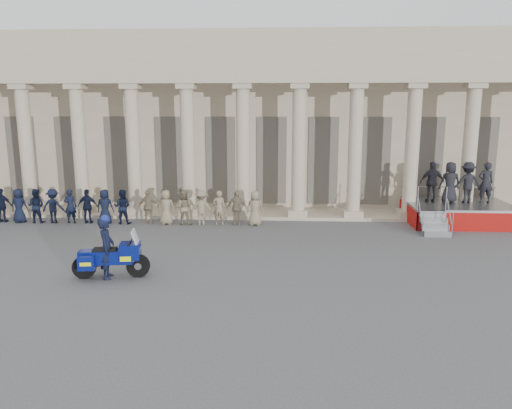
# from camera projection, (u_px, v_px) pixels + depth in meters

# --- Properties ---
(ground) EXTENTS (90.00, 90.00, 0.00)m
(ground) POSITION_uv_depth(u_px,v_px,m) (184.00, 272.00, 16.19)
(ground) COLOR #4B4B4E
(ground) RESTS_ON ground
(building) EXTENTS (40.00, 12.50, 9.00)m
(building) POSITION_uv_depth(u_px,v_px,m) (230.00, 119.00, 29.74)
(building) COLOR tan
(building) RESTS_ON ground
(officer_rank) EXTENTS (18.19, 0.60, 1.58)m
(officer_rank) POSITION_uv_depth(u_px,v_px,m) (63.00, 206.00, 22.78)
(officer_rank) COLOR black
(officer_rank) RESTS_ON ground
(reviewing_stand) EXTENTS (4.56, 4.29, 2.79)m
(reviewing_stand) POSITION_uv_depth(u_px,v_px,m) (457.00, 191.00, 22.65)
(reviewing_stand) COLOR gray
(reviewing_stand) RESTS_ON ground
(motorcycle) EXTENTS (2.39, 1.07, 1.53)m
(motorcycle) POSITION_uv_depth(u_px,v_px,m) (112.00, 257.00, 15.54)
(motorcycle) COLOR black
(motorcycle) RESTS_ON ground
(rider) EXTENTS (0.56, 0.76, 2.02)m
(rider) POSITION_uv_depth(u_px,v_px,m) (107.00, 247.00, 15.46)
(rider) COLOR black
(rider) RESTS_ON ground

